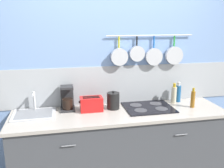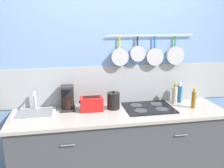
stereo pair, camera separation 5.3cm
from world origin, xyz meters
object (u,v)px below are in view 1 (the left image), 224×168
toaster (91,104)px  bottle_dish_soap (174,94)px  bottle_cooking_wine (193,99)px  coffee_maker (67,100)px  kettle (113,101)px  bottle_olive_oil (178,93)px

toaster → bottle_dish_soap: 1.06m
bottle_dish_soap → bottle_cooking_wine: 0.25m
coffee_maker → toaster: 0.29m
kettle → bottle_olive_oil: bearing=5.9°
bottle_olive_oil → bottle_cooking_wine: (0.07, -0.24, -0.01)m
kettle → bottle_dish_soap: 0.80m
kettle → bottle_olive_oil: (0.87, 0.09, 0.02)m
bottle_cooking_wine → coffee_maker: bearing=170.7°
bottle_dish_soap → bottle_olive_oil: bearing=29.0°
kettle → bottle_cooking_wine: bearing=-9.2°
bottle_dish_soap → kettle: bearing=-176.7°
toaster → bottle_olive_oil: bearing=5.5°
toaster → bottle_cooking_wine: (1.21, -0.13, 0.02)m
coffee_maker → bottle_dish_soap: size_ratio=1.11×
toaster → kettle: kettle is taller
coffee_maker → bottle_cooking_wine: (1.48, -0.24, -0.01)m
coffee_maker → kettle: (0.53, -0.09, -0.02)m
coffee_maker → bottle_olive_oil: (1.41, 0.00, -0.01)m
coffee_maker → bottle_olive_oil: coffee_maker is taller
bottle_dish_soap → coffee_maker: bearing=178.1°
bottle_cooking_wine → bottle_olive_oil: bearing=106.5°
bottle_dish_soap → bottle_cooking_wine: bottle_dish_soap is taller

